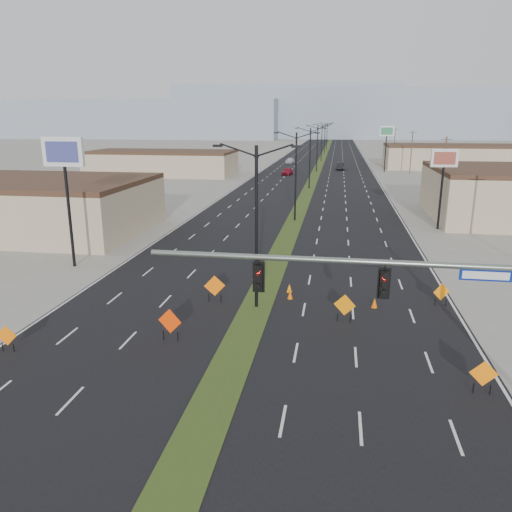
% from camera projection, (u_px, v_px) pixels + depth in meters
% --- Properties ---
extents(ground, '(600.00, 600.00, 0.00)m').
position_uv_depth(ground, '(209.00, 414.00, 20.07)').
color(ground, gray).
rests_on(ground, ground).
extents(road_surface, '(25.00, 400.00, 0.02)m').
position_uv_depth(road_surface, '(317.00, 170.00, 115.21)').
color(road_surface, black).
rests_on(road_surface, ground).
extents(median_strip, '(2.00, 400.00, 0.04)m').
position_uv_depth(median_strip, '(317.00, 170.00, 115.21)').
color(median_strip, '#334619').
rests_on(median_strip, ground).
extents(building_sw_far, '(30.00, 14.00, 4.50)m').
position_uv_depth(building_sw_far, '(162.00, 164.00, 105.30)').
color(building_sw_far, tan).
rests_on(building_sw_far, ground).
extents(building_se_far, '(44.00, 16.00, 5.00)m').
position_uv_depth(building_se_far, '(480.00, 158.00, 118.17)').
color(building_se_far, tan).
rests_on(building_se_far, ground).
extents(mesa_west, '(180.00, 50.00, 22.00)m').
position_uv_depth(mesa_west, '(132.00, 119.00, 302.12)').
color(mesa_west, '#8997AB').
rests_on(mesa_west, ground).
extents(mesa_center, '(220.00, 50.00, 28.00)m').
position_uv_depth(mesa_center, '(401.00, 114.00, 295.56)').
color(mesa_center, '#8997AB').
rests_on(mesa_center, ground).
extents(mesa_backdrop, '(140.00, 50.00, 32.00)m').
position_uv_depth(mesa_backdrop, '(287.00, 111.00, 324.90)').
color(mesa_backdrop, '#8997AB').
rests_on(mesa_backdrop, ground).
extents(signal_mast, '(16.30, 0.60, 8.00)m').
position_uv_depth(signal_mast, '(432.00, 297.00, 19.37)').
color(signal_mast, slate).
rests_on(signal_mast, ground).
extents(streetlight_0, '(5.15, 0.24, 10.02)m').
position_uv_depth(streetlight_0, '(256.00, 223.00, 30.05)').
color(streetlight_0, black).
rests_on(streetlight_0, ground).
extents(streetlight_1, '(5.15, 0.24, 10.02)m').
position_uv_depth(streetlight_1, '(296.00, 174.00, 56.69)').
color(streetlight_1, black).
rests_on(streetlight_1, ground).
extents(streetlight_2, '(5.15, 0.24, 10.02)m').
position_uv_depth(streetlight_2, '(310.00, 156.00, 83.32)').
color(streetlight_2, black).
rests_on(streetlight_2, ground).
extents(streetlight_3, '(5.15, 0.24, 10.02)m').
position_uv_depth(streetlight_3, '(317.00, 147.00, 109.96)').
color(streetlight_3, black).
rests_on(streetlight_3, ground).
extents(streetlight_4, '(5.15, 0.24, 10.02)m').
position_uv_depth(streetlight_4, '(322.00, 141.00, 136.60)').
color(streetlight_4, black).
rests_on(streetlight_4, ground).
extents(streetlight_5, '(5.15, 0.24, 10.02)m').
position_uv_depth(streetlight_5, '(325.00, 138.00, 163.24)').
color(streetlight_5, black).
rests_on(streetlight_5, ground).
extents(streetlight_6, '(5.15, 0.24, 10.02)m').
position_uv_depth(streetlight_6, '(327.00, 135.00, 189.88)').
color(streetlight_6, black).
rests_on(streetlight_6, ground).
extents(utility_pole_1, '(1.60, 0.20, 9.00)m').
position_uv_depth(utility_pole_1, '(444.00, 167.00, 72.81)').
color(utility_pole_1, '#4C3823').
rests_on(utility_pole_1, ground).
extents(utility_pole_2, '(1.60, 0.20, 9.00)m').
position_uv_depth(utility_pole_2, '(411.00, 152.00, 106.11)').
color(utility_pole_2, '#4C3823').
rests_on(utility_pole_2, ground).
extents(utility_pole_3, '(1.60, 0.20, 9.00)m').
position_uv_depth(utility_pole_3, '(394.00, 144.00, 139.41)').
color(utility_pole_3, '#4C3823').
rests_on(utility_pole_3, ground).
extents(car_left, '(2.27, 4.58, 1.50)m').
position_uv_depth(car_left, '(287.00, 171.00, 105.00)').
color(car_left, maroon).
rests_on(car_left, ground).
extents(car_mid, '(1.74, 4.86, 1.59)m').
position_uv_depth(car_mid, '(340.00, 166.00, 115.39)').
color(car_mid, black).
rests_on(car_mid, ground).
extents(car_far, '(2.38, 4.82, 1.35)m').
position_uv_depth(car_far, '(290.00, 161.00, 132.12)').
color(car_far, silver).
rests_on(car_far, ground).
extents(construction_sign_0, '(1.07, 0.13, 1.42)m').
position_uv_depth(construction_sign_0, '(7.00, 337.00, 25.24)').
color(construction_sign_0, orange).
rests_on(construction_sign_0, ground).
extents(construction_sign_1, '(1.35, 0.29, 1.82)m').
position_uv_depth(construction_sign_1, '(170.00, 322.00, 26.40)').
color(construction_sign_1, '#EE3905').
rests_on(construction_sign_1, ground).
extents(construction_sign_2, '(1.31, 0.44, 1.81)m').
position_uv_depth(construction_sign_2, '(215.00, 287.00, 32.01)').
color(construction_sign_2, '#FD6805').
rests_on(construction_sign_2, ground).
extents(construction_sign_3, '(1.26, 0.27, 1.70)m').
position_uv_depth(construction_sign_3, '(345.00, 306.00, 28.91)').
color(construction_sign_3, orange).
rests_on(construction_sign_3, ground).
extents(construction_sign_4, '(1.18, 0.08, 1.57)m').
position_uv_depth(construction_sign_4, '(484.00, 375.00, 21.29)').
color(construction_sign_4, orange).
rests_on(construction_sign_4, ground).
extents(construction_sign_5, '(1.05, 0.48, 1.50)m').
position_uv_depth(construction_sign_5, '(441.00, 293.00, 31.45)').
color(construction_sign_5, orange).
rests_on(construction_sign_5, ground).
extents(cone_0, '(0.43, 0.43, 0.58)m').
position_uv_depth(cone_0, '(290.00, 295.00, 32.81)').
color(cone_0, '#F95C05').
rests_on(cone_0, ground).
extents(cone_1, '(0.47, 0.47, 0.62)m').
position_uv_depth(cone_1, '(289.00, 288.00, 34.05)').
color(cone_1, orange).
rests_on(cone_1, ground).
extents(cone_2, '(0.46, 0.46, 0.64)m').
position_uv_depth(cone_2, '(374.00, 303.00, 31.27)').
color(cone_2, '#D85604').
rests_on(cone_2, ground).
extents(cone_3, '(0.44, 0.44, 0.60)m').
position_uv_depth(cone_3, '(255.00, 276.00, 36.67)').
color(cone_3, '#E23A04').
rests_on(cone_3, ground).
extents(pole_sign_west, '(3.32, 0.49, 10.16)m').
position_uv_depth(pole_sign_west, '(64.00, 161.00, 37.98)').
color(pole_sign_west, black).
rests_on(pole_sign_west, ground).
extents(pole_sign_east_near, '(2.78, 0.63, 8.45)m').
position_uv_depth(pole_sign_east_near, '(444.00, 165.00, 51.88)').
color(pole_sign_east_near, black).
rests_on(pole_sign_east_near, ground).
extents(pole_sign_east_far, '(3.25, 0.86, 9.93)m').
position_uv_depth(pole_sign_east_far, '(387.00, 134.00, 108.77)').
color(pole_sign_east_far, black).
rests_on(pole_sign_east_far, ground).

